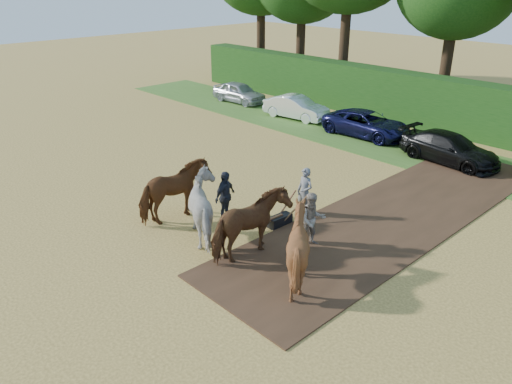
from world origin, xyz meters
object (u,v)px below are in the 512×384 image
at_px(spectator_near, 312,220).
at_px(parked_cars, 405,134).
at_px(plough_team, 232,216).
at_px(spectator_far, 225,197).

xyz_separation_m(spectator_near, parked_cars, (-3.44, 11.44, -0.25)).
xyz_separation_m(plough_team, parked_cars, (-1.65, 13.40, -0.41)).
relative_size(spectator_far, parked_cars, 0.06).
distance_m(spectator_near, parked_cars, 11.95).
height_order(spectator_far, parked_cars, spectator_far).
xyz_separation_m(spectator_far, plough_team, (1.60, -1.06, 0.15)).
bearing_deg(plough_team, spectator_near, 47.46).
bearing_deg(spectator_far, plough_team, -139.42).
bearing_deg(spectator_near, parked_cars, 46.06).
relative_size(plough_team, parked_cars, 0.24).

